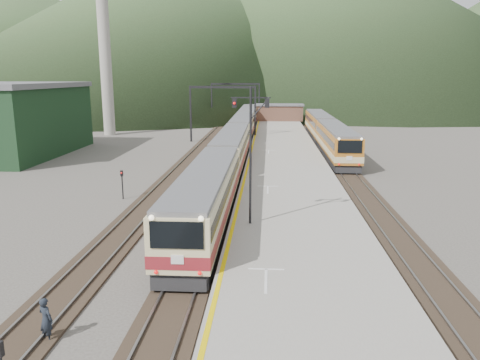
# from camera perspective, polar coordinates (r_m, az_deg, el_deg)

# --- Properties ---
(track_main) EXTENTS (2.60, 200.00, 0.23)m
(track_main) POSITION_cam_1_polar(r_m,az_deg,el_deg) (53.22, -0.62, 2.51)
(track_main) COLOR black
(track_main) RESTS_ON ground
(track_far) EXTENTS (2.60, 200.00, 0.23)m
(track_far) POSITION_cam_1_polar(r_m,az_deg,el_deg) (53.82, -5.94, 2.55)
(track_far) COLOR black
(track_far) RESTS_ON ground
(track_second) EXTENTS (2.60, 200.00, 0.23)m
(track_second) POSITION_cam_1_polar(r_m,az_deg,el_deg) (53.63, 11.74, 2.32)
(track_second) COLOR black
(track_second) RESTS_ON ground
(platform) EXTENTS (8.00, 100.00, 1.00)m
(platform) POSITION_cam_1_polar(r_m,az_deg,el_deg) (51.07, 5.50, 2.51)
(platform) COLOR gray
(platform) RESTS_ON ground
(gantry_near) EXTENTS (9.55, 0.25, 8.00)m
(gantry_near) POSITION_cam_1_polar(r_m,az_deg,el_deg) (67.69, -2.12, 9.37)
(gantry_near) COLOR black
(gantry_near) RESTS_ON ground
(gantry_far) EXTENTS (9.55, 0.25, 8.00)m
(gantry_far) POSITION_cam_1_polar(r_m,az_deg,el_deg) (92.58, -0.57, 10.25)
(gantry_far) COLOR black
(gantry_far) RESTS_ON ground
(warehouse) EXTENTS (14.50, 20.50, 8.60)m
(warehouse) POSITION_cam_1_polar(r_m,az_deg,el_deg) (63.12, -26.93, 6.64)
(warehouse) COLOR black
(warehouse) RESTS_ON ground
(smokestack) EXTENTS (1.80, 1.80, 30.00)m
(smokestack) POSITION_cam_1_polar(r_m,az_deg,el_deg) (78.82, -16.23, 16.21)
(smokestack) COLOR #9E998E
(smokestack) RESTS_ON ground
(station_shed) EXTENTS (9.40, 4.40, 3.10)m
(station_shed) POSITION_cam_1_polar(r_m,az_deg,el_deg) (90.53, 4.74, 8.25)
(station_shed) COLOR brown
(station_shed) RESTS_ON platform
(hill_a) EXTENTS (180.00, 180.00, 60.00)m
(hill_a) POSITION_cam_1_polar(r_m,az_deg,el_deg) (207.97, -9.05, 18.16)
(hill_a) COLOR #2E4123
(hill_a) RESTS_ON ground
(hill_b) EXTENTS (220.00, 220.00, 75.00)m
(hill_b) POSITION_cam_1_polar(r_m,az_deg,el_deg) (245.27, 10.25, 19.01)
(hill_b) COLOR #2E4123
(hill_b) RESTS_ON ground
(hill_d) EXTENTS (200.00, 200.00, 55.00)m
(hill_d) POSITION_cam_1_polar(r_m,az_deg,el_deg) (281.60, -23.39, 15.32)
(hill_d) COLOR #2E4123
(hill_d) RESTS_ON ground
(main_train) EXTENTS (2.81, 77.13, 3.43)m
(main_train) POSITION_cam_1_polar(r_m,az_deg,el_deg) (57.74, -0.26, 5.19)
(main_train) COLOR #D0C08B
(main_train) RESTS_ON track_main
(second_train) EXTENTS (2.78, 37.85, 3.39)m
(second_train) POSITION_cam_1_polar(r_m,az_deg,el_deg) (64.23, 10.46, 5.72)
(second_train) COLOR #A7631E
(second_train) RESTS_ON track_second
(signal_mast) EXTENTS (2.20, 0.21, 7.83)m
(signal_mast) POSITION_cam_1_polar(r_m,az_deg,el_deg) (26.31, 1.29, 4.57)
(signal_mast) COLOR black
(signal_mast) RESTS_ON platform
(short_signal_b) EXTENTS (0.23, 0.17, 2.27)m
(short_signal_b) POSITION_cam_1_polar(r_m,az_deg,el_deg) (42.05, -5.14, 1.67)
(short_signal_b) COLOR black
(short_signal_b) RESTS_ON ground
(short_signal_c) EXTENTS (0.25, 0.21, 2.27)m
(short_signal_c) POSITION_cam_1_polar(r_m,az_deg,el_deg) (37.30, -14.17, -0.08)
(short_signal_c) COLOR black
(short_signal_c) RESTS_ON ground
(worker) EXTENTS (0.73, 0.63, 1.68)m
(worker) POSITION_cam_1_polar(r_m,az_deg,el_deg) (18.89, -22.58, -15.43)
(worker) COLOR black
(worker) RESTS_ON ground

